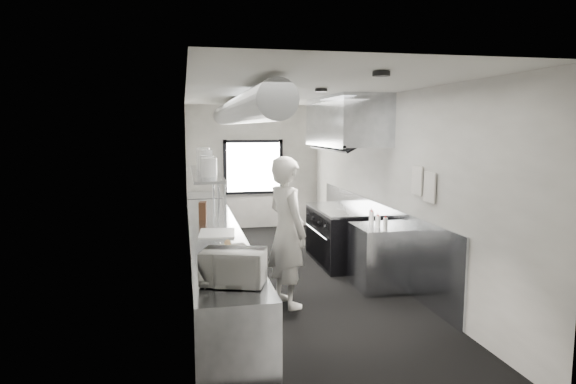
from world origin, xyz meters
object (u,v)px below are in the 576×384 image
range (341,235)px  plate_stack_b (207,164)px  deli_tub_a (214,270)px  exhaust_hood (346,122)px  line_cook (287,232)px  pass_shelf (206,174)px  squeeze_bottle_e (371,217)px  bottle_station (378,257)px  squeeze_bottle_a (385,224)px  far_work_table (205,216)px  squeeze_bottle_d (372,218)px  cutting_board (217,233)px  squeeze_bottle_b (378,222)px  microwave (233,267)px  knife_block (203,210)px  small_plate (228,247)px  plate_stack_a (209,167)px  plate_stack_d (203,158)px  squeeze_bottle_c (377,221)px  deli_tub_b (217,269)px  prep_counter (216,262)px

range → plate_stack_b: bearing=178.7°
deli_tub_a → exhaust_hood: bearing=54.5°
line_cook → plate_stack_b: bearing=6.5°
pass_shelf → squeeze_bottle_e: size_ratio=15.82×
pass_shelf → range: bearing=-7.7°
bottle_station → squeeze_bottle_a: 0.64m
far_work_table → squeeze_bottle_a: size_ratio=6.64×
deli_tub_a → squeeze_bottle_d: squeeze_bottle_d is taller
cutting_board → squeeze_bottle_a: squeeze_bottle_a is taller
far_work_table → squeeze_bottle_b: squeeze_bottle_b is taller
microwave → squeeze_bottle_b: 3.06m
deli_tub_a → knife_block: size_ratio=0.60×
squeeze_bottle_d → squeeze_bottle_e: 0.12m
range → small_plate: (-2.11, -2.25, 0.44)m
plate_stack_a → squeeze_bottle_d: 2.50m
plate_stack_d → squeeze_bottle_c: (2.32, -2.44, -0.77)m
range → deli_tub_a: bearing=-124.8°
microwave → plate_stack_b: plate_stack_b is taller
pass_shelf → far_work_table: size_ratio=2.50×
deli_tub_b → squeeze_bottle_e: squeeze_bottle_e is taller
deli_tub_b → squeeze_bottle_e: size_ratio=0.68×
plate_stack_a → plate_stack_d: (-0.03, 1.52, 0.05)m
deli_tub_a → plate_stack_b: plate_stack_b is taller
exhaust_hood → cutting_board: exhaust_hood is taller
microwave → squeeze_bottle_c: (2.24, 2.19, -0.07)m
prep_counter → plate_stack_d: bearing=91.6°
microwave → small_plate: bearing=105.4°
squeeze_bottle_a → far_work_table: bearing=118.1°
cutting_board → range: bearing=33.9°
microwave → pass_shelf: bearing=109.1°
small_plate → knife_block: bearing=96.2°
bottle_station → deli_tub_b: size_ratio=6.96×
line_cook → plate_stack_b: 2.22m
line_cook → plate_stack_d: (-0.94, 2.83, 0.79)m
plate_stack_b → microwave: bearing=-89.3°
range → squeeze_bottle_d: bearing=-87.3°
prep_counter → small_plate: 1.15m
range → plate_stack_b: plate_stack_b is taller
exhaust_hood → small_plate: size_ratio=12.78×
exhaust_hood → microwave: 4.46m
bottle_station → squeeze_bottle_e: size_ratio=4.75×
bottle_station → small_plate: small_plate is taller
deli_tub_a → bottle_station: bearing=38.7°
plate_stack_a → pass_shelf: bearing=90.4°
microwave → squeeze_bottle_e: size_ratio=2.71×
deli_tub_a → small_plate: 1.13m
line_cook → range: bearing=-54.9°
squeeze_bottle_d → plate_stack_d: bearing=135.7°
exhaust_hood → deli_tub_a: size_ratio=14.17×
plate_stack_a → squeeze_bottle_a: (2.29, -1.21, -0.72)m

